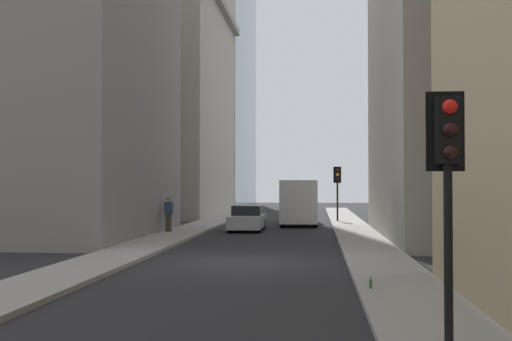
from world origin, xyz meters
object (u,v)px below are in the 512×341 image
Objects in this scene: traffic_light_foreground at (448,163)px; traffic_light_midblock at (337,181)px; delivery_truck at (300,202)px; discarded_bottle at (371,284)px; pedestrian at (169,212)px; sedan_silver at (247,219)px.

traffic_light_midblock is at bearing 0.56° from traffic_light_foreground.
discarded_bottle is at bearing -174.66° from delivery_truck.
delivery_truck is 1.77× the size of traffic_light_midblock.
traffic_light_foreground is at bearing -157.69° from pedestrian.
sedan_silver is (-5.09, 2.80, -0.80)m from delivery_truck.
sedan_silver is 4.78m from pedestrian.
discarded_bottle is at bearing 179.65° from traffic_light_midblock.
delivery_truck is at bearing 134.92° from traffic_light_midblock.
pedestrian reaches higher than sedan_silver.
sedan_silver is 20.19m from discarded_bottle.
discarded_bottle is at bearing -165.37° from sedan_silver.
sedan_silver is at bearing 14.63° from discarded_bottle.
traffic_light_midblock is (7.55, -5.27, 2.15)m from sedan_silver.
traffic_light_foreground reaches higher than sedan_silver.
delivery_truck is at bearing -28.82° from sedan_silver.
traffic_light_foreground is 13.80× the size of discarded_bottle.
traffic_light_foreground is 1.02× the size of traffic_light_midblock.
delivery_truck is 24.76m from discarded_bottle.
sedan_silver is 15.93× the size of discarded_bottle.
delivery_truck is 10.34m from pedestrian.
delivery_truck reaches higher than pedestrian.
pedestrian is at bearing 140.37° from delivery_truck.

